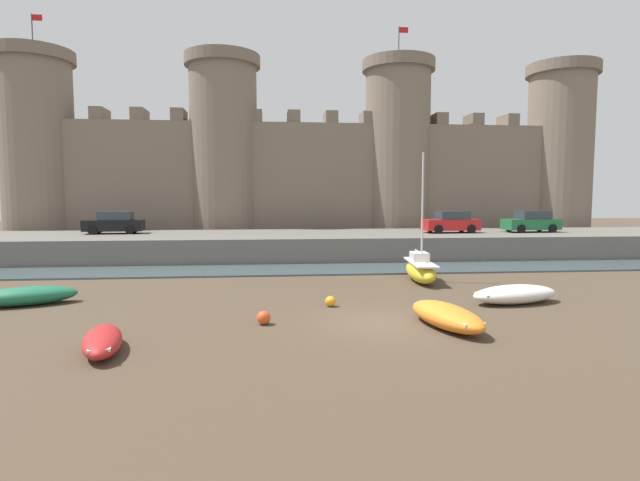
{
  "coord_description": "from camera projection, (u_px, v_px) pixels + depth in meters",
  "views": [
    {
      "loc": [
        -3.84,
        -16.66,
        4.32
      ],
      "look_at": [
        -1.77,
        4.12,
        2.5
      ],
      "focal_mm": 28.0,
      "sensor_mm": 36.0,
      "label": 1
    }
  ],
  "objects": [
    {
      "name": "car_quay_centre_west",
      "position": [
        531.0,
        222.0,
        37.99
      ],
      "size": [
        4.19,
        2.06,
        1.62
      ],
      "color": "#1E6638",
      "rests_on": "quay_road"
    },
    {
      "name": "ground_plane",
      "position": [
        382.0,
        322.0,
        17.27
      ],
      "size": [
        160.0,
        160.0,
        0.0
      ],
      "primitive_type": "plane",
      "color": "#4C3D2D"
    },
    {
      "name": "rowboat_foreground_left",
      "position": [
        515.0,
        294.0,
        20.29
      ],
      "size": [
        4.09,
        2.32,
        0.75
      ],
      "color": "silver",
      "rests_on": "ground"
    },
    {
      "name": "rowboat_foreground_right",
      "position": [
        26.0,
        296.0,
        19.91
      ],
      "size": [
        3.95,
        2.58,
        0.76
      ],
      "color": "#1E6B47",
      "rests_on": "ground"
    },
    {
      "name": "mooring_buoy_mid_mud",
      "position": [
        330.0,
        301.0,
        19.7
      ],
      "size": [
        0.42,
        0.42,
        0.42
      ],
      "primitive_type": "sphere",
      "color": "orange",
      "rests_on": "ground"
    },
    {
      "name": "quay_road",
      "position": [
        323.0,
        245.0,
        36.83
      ],
      "size": [
        59.52,
        10.0,
        1.66
      ],
      "primitive_type": "cube",
      "color": "#666059",
      "rests_on": "ground"
    },
    {
      "name": "mooring_buoy_off_centre",
      "position": [
        264.0,
        318.0,
        16.91
      ],
      "size": [
        0.47,
        0.47,
        0.47
      ],
      "primitive_type": "sphere",
      "color": "#E04C1E",
      "rests_on": "ground"
    },
    {
      "name": "rowboat_foreground_centre",
      "position": [
        446.0,
        316.0,
        16.49
      ],
      "size": [
        2.18,
        3.99,
        0.79
      ],
      "color": "orange",
      "rests_on": "ground"
    },
    {
      "name": "car_quay_centre_east",
      "position": [
        114.0,
        223.0,
        36.38
      ],
      "size": [
        4.19,
        2.06,
        1.62
      ],
      "color": "black",
      "rests_on": "quay_road"
    },
    {
      "name": "rowboat_near_channel_left",
      "position": [
        102.0,
        340.0,
        13.87
      ],
      "size": [
        1.7,
        3.1,
        0.65
      ],
      "color": "red",
      "rests_on": "ground"
    },
    {
      "name": "sailboat_midflat_left",
      "position": [
        420.0,
        269.0,
        25.6
      ],
      "size": [
        1.75,
        4.77,
        6.55
      ],
      "color": "yellow",
      "rests_on": "ground"
    },
    {
      "name": "car_quay_west",
      "position": [
        451.0,
        222.0,
        37.34
      ],
      "size": [
        4.19,
        2.06,
        1.62
      ],
      "color": "red",
      "rests_on": "quay_road"
    },
    {
      "name": "water_channel",
      "position": [
        335.0,
        269.0,
        29.71
      ],
      "size": [
        80.0,
        4.5,
        0.1
      ],
      "primitive_type": "cube",
      "color": "#47565B",
      "rests_on": "ground"
    },
    {
      "name": "castle",
      "position": [
        312.0,
        164.0,
        45.43
      ],
      "size": [
        54.13,
        6.61,
        19.75
      ],
      "color": "#7A6B5B",
      "rests_on": "ground"
    }
  ]
}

